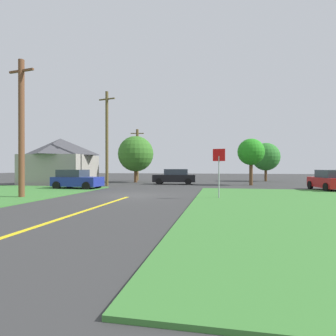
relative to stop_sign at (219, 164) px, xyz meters
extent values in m
plane|color=#353535|center=(-5.52, 1.10, -2.01)|extent=(120.00, 120.00, 0.00)
cube|color=#3C7B34|center=(4.67, -2.90, -1.97)|extent=(12.00, 20.00, 0.08)
cube|color=yellow|center=(-5.52, -6.90, -2.00)|extent=(0.20, 14.00, 0.01)
cylinder|color=#9EA0A8|center=(0.00, 0.00, -0.78)|extent=(0.07, 0.07, 2.46)
cube|color=red|center=(0.00, 0.00, 0.53)|extent=(0.70, 0.17, 0.70)
cube|color=navy|center=(-11.58, 5.04, -1.37)|extent=(3.99, 2.07, 0.76)
cube|color=#2D3842|center=(-12.02, 5.06, -0.69)|extent=(2.22, 1.77, 0.60)
cylinder|color=black|center=(-10.21, 5.92, -1.67)|extent=(0.69, 0.25, 0.68)
cylinder|color=black|center=(-10.29, 4.05, -1.67)|extent=(0.69, 0.25, 0.68)
cylinder|color=black|center=(-12.87, 6.04, -1.67)|extent=(0.69, 0.25, 0.68)
cylinder|color=black|center=(-12.95, 4.17, -1.67)|extent=(0.69, 0.25, 0.68)
cube|color=black|center=(-4.74, 12.92, -1.37)|extent=(4.61, 2.05, 0.76)
cube|color=#2D3842|center=(-4.52, 12.93, -0.69)|extent=(2.58, 1.69, 0.60)
cylinder|color=black|center=(-6.20, 11.96, -1.67)|extent=(0.70, 0.27, 0.68)
cylinder|color=black|center=(-6.33, 13.63, -1.67)|extent=(0.70, 0.27, 0.68)
cylinder|color=black|center=(-3.16, 12.21, -1.67)|extent=(0.70, 0.27, 0.68)
cylinder|color=black|center=(-3.29, 13.87, -1.67)|extent=(0.70, 0.27, 0.68)
cube|color=red|center=(8.47, 7.32, -1.37)|extent=(2.23, 4.20, 0.76)
cube|color=#2D3842|center=(8.50, 7.01, -0.69)|extent=(1.84, 2.37, 0.60)
cylinder|color=black|center=(7.44, 8.61, -1.67)|extent=(0.28, 0.70, 0.68)
cylinder|color=black|center=(9.24, 8.78, -1.67)|extent=(0.28, 0.70, 0.68)
cylinder|color=black|center=(7.70, 5.87, -1.67)|extent=(0.28, 0.70, 0.68)
cylinder|color=brown|center=(-11.50, -1.63, 2.09)|extent=(0.34, 0.34, 8.19)
cube|color=brown|center=(-11.50, -1.63, 5.53)|extent=(1.80, 0.39, 0.12)
cylinder|color=brown|center=(-10.84, 9.33, 2.61)|extent=(0.29, 0.29, 9.24)
cube|color=brown|center=(-10.84, 9.33, 6.49)|extent=(1.78, 0.51, 0.12)
cylinder|color=brown|center=(-11.11, 20.28, 1.51)|extent=(0.35, 0.35, 7.02)
cube|color=brown|center=(-11.11, 20.28, 4.46)|extent=(1.79, 0.45, 0.12)
cylinder|color=brown|center=(5.86, 20.99, -1.14)|extent=(0.33, 0.33, 1.74)
sphere|color=#2A7627|center=(5.86, 20.99, 1.16)|extent=(3.56, 3.56, 3.56)
cylinder|color=brown|center=(-9.86, 15.57, -1.14)|extent=(0.39, 0.39, 1.73)
sphere|color=#336E22|center=(-9.86, 15.57, 1.42)|extent=(4.24, 4.24, 4.24)
cylinder|color=brown|center=(3.14, 12.72, -0.86)|extent=(0.35, 0.35, 2.30)
sphere|color=#248C1C|center=(3.14, 12.72, 1.36)|extent=(2.67, 2.67, 2.67)
cube|color=gray|center=(-16.71, 10.71, -0.45)|extent=(6.67, 6.46, 3.11)
pyramid|color=#3F3F44|center=(-16.71, 10.71, 1.99)|extent=(6.67, 6.46, 1.78)
camera|label=1|loc=(0.05, -15.96, -0.16)|focal=29.33mm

